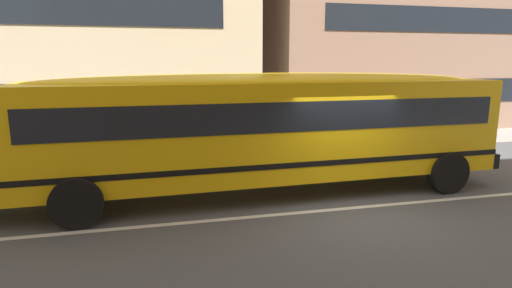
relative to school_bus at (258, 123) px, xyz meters
name	(u,v)px	position (x,y,z in m)	size (l,w,h in m)	color
ground_plane	(350,208)	(1.73, -1.66, -1.78)	(400.00, 400.00, 0.00)	#4C4C4F
sidewalk_far	(266,146)	(1.73, 5.60, -1.78)	(120.00, 3.00, 0.01)	gray
lane_centreline	(350,208)	(1.73, -1.66, -1.78)	(110.00, 0.16, 0.01)	silver
school_bus	(258,123)	(0.00, 0.00, 0.00)	(13.47, 3.20, 3.00)	yellow
apartment_block_far_centre	(417,3)	(12.82, 12.79, 4.87)	(19.43, 11.43, 13.30)	#93705B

